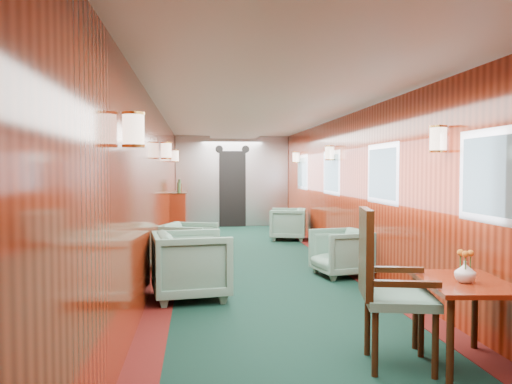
# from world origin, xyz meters

# --- Properties ---
(room) EXTENTS (12.00, 12.10, 2.40)m
(room) POSITION_xyz_m (0.00, 0.00, 1.63)
(room) COLOR black
(room) RESTS_ON ground
(bulkhead) EXTENTS (2.98, 0.17, 2.39)m
(bulkhead) POSITION_xyz_m (0.00, 5.91, 1.18)
(bulkhead) COLOR #B5B8BD
(bulkhead) RESTS_ON ground
(windows_right) EXTENTS (0.02, 8.60, 0.80)m
(windows_right) POSITION_xyz_m (1.49, 0.25, 1.45)
(windows_right) COLOR silver
(windows_right) RESTS_ON ground
(wall_sconces) EXTENTS (2.97, 7.97, 0.25)m
(wall_sconces) POSITION_xyz_m (0.00, 0.57, 1.79)
(wall_sconces) COLOR beige
(wall_sconces) RESTS_ON ground
(dining_table) EXTENTS (0.72, 0.95, 0.66)m
(dining_table) POSITION_xyz_m (1.08, -3.78, 0.55)
(dining_table) COLOR maroon
(dining_table) RESTS_ON ground
(side_chair) EXTENTS (0.63, 0.66, 1.21)m
(side_chair) POSITION_xyz_m (0.49, -3.69, 0.65)
(side_chair) COLOR #225046
(side_chair) RESTS_ON ground
(credenza) EXTENTS (0.35, 1.14, 1.29)m
(credenza) POSITION_xyz_m (-1.34, 3.78, 0.52)
(credenza) COLOR maroon
(credenza) RESTS_ON ground
(flower_vase) EXTENTS (0.16, 0.16, 0.16)m
(flower_vase) POSITION_xyz_m (1.05, -3.84, 0.74)
(flower_vase) COLOR silver
(flower_vase) RESTS_ON dining_table
(armchair_left_near) EXTENTS (0.98, 0.96, 0.79)m
(armchair_left_near) POSITION_xyz_m (-1.00, -1.50, 0.39)
(armchair_left_near) COLOR #225046
(armchair_left_near) RESTS_ON ground
(armchair_left_far) EXTENTS (0.98, 0.97, 0.70)m
(armchair_left_far) POSITION_xyz_m (-1.07, 0.30, 0.35)
(armchair_left_far) COLOR #225046
(armchair_left_far) RESTS_ON ground
(armchair_right_near) EXTENTS (0.85, 0.84, 0.66)m
(armchair_right_near) POSITION_xyz_m (1.09, -0.50, 0.33)
(armchair_right_near) COLOR #225046
(armchair_right_near) RESTS_ON ground
(armchair_right_far) EXTENTS (0.91, 0.89, 0.68)m
(armchair_right_far) POSITION_xyz_m (1.00, 3.19, 0.34)
(armchair_right_far) COLOR #225046
(armchair_right_far) RESTS_ON ground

